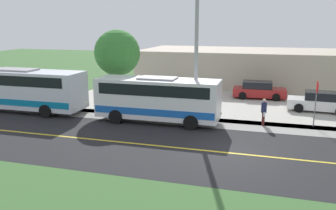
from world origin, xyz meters
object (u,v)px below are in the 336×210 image
(tree_curbside, at_px, (117,53))
(commercial_building, at_px, (252,67))
(stop_sign, at_px, (316,96))
(parked_car_far, at_px, (320,102))
(shuttle_bus_front, at_px, (158,98))
(street_light_pole, at_px, (196,51))
(pedestrian_with_bags, at_px, (264,111))
(parked_car_near, at_px, (259,90))
(transit_bus_rear, at_px, (17,88))

(tree_curbside, height_order, commercial_building, tree_curbside)
(stop_sign, height_order, parked_car_far, stop_sign)
(shuttle_bus_front, distance_m, street_light_pole, 3.86)
(pedestrian_with_bags, xyz_separation_m, parked_car_near, (-8.43, -0.59, -0.23))
(transit_bus_rear, height_order, parked_car_near, transit_bus_rear)
(parked_car_far, distance_m, tree_curbside, 15.29)
(tree_curbside, bearing_deg, street_light_pole, 68.64)
(transit_bus_rear, bearing_deg, tree_curbside, 112.73)
(parked_car_far, xyz_separation_m, tree_curbside, (3.07, -14.58, 3.46))
(stop_sign, bearing_deg, pedestrian_with_bags, -79.87)
(shuttle_bus_front, xyz_separation_m, parked_car_near, (-9.52, 6.05, -0.93))
(pedestrian_with_bags, bearing_deg, commercial_building, -174.32)
(parked_car_far, bearing_deg, commercial_building, -153.52)
(stop_sign, xyz_separation_m, commercial_building, (-15.30, -4.62, -0.17))
(pedestrian_with_bags, height_order, street_light_pole, street_light_pole)
(shuttle_bus_front, relative_size, street_light_pole, 0.95)
(transit_bus_rear, xyz_separation_m, street_light_pole, (-0.32, 13.20, 2.94))
(parked_car_near, bearing_deg, transit_bus_rear, -60.84)
(stop_sign, distance_m, parked_car_far, 4.62)
(transit_bus_rear, distance_m, tree_curbside, 7.73)
(transit_bus_rear, distance_m, commercial_building, 23.15)
(commercial_building, bearing_deg, pedestrian_with_bags, 5.68)
(shuttle_bus_front, height_order, stop_sign, shuttle_bus_front)
(street_light_pole, bearing_deg, transit_bus_rear, -88.63)
(tree_curbside, relative_size, commercial_building, 0.26)
(street_light_pole, distance_m, commercial_building, 16.98)
(pedestrian_with_bags, distance_m, stop_sign, 3.26)
(shuttle_bus_front, height_order, parked_car_far, shuttle_bus_front)
(shuttle_bus_front, bearing_deg, parked_car_far, 119.72)
(parked_car_near, height_order, commercial_building, commercial_building)
(commercial_building, bearing_deg, street_light_pole, -9.27)
(transit_bus_rear, xyz_separation_m, parked_car_near, (-9.42, 16.89, -1.01))
(street_light_pole, bearing_deg, pedestrian_with_bags, 98.97)
(shuttle_bus_front, height_order, pedestrian_with_bags, shuttle_bus_front)
(shuttle_bus_front, bearing_deg, stop_sign, 99.57)
(stop_sign, height_order, tree_curbside, tree_curbside)
(stop_sign, relative_size, tree_curbside, 0.49)
(stop_sign, distance_m, parked_car_near, 8.78)
(tree_curbside, distance_m, commercial_building, 16.88)
(shuttle_bus_front, distance_m, stop_sign, 9.82)
(transit_bus_rear, relative_size, parked_car_near, 2.31)
(parked_car_near, distance_m, parked_car_far, 5.68)
(parked_car_near, height_order, tree_curbside, tree_curbside)
(stop_sign, xyz_separation_m, tree_curbside, (-1.30, -13.75, 2.18))
(transit_bus_rear, relative_size, pedestrian_with_bags, 6.04)
(street_light_pole, bearing_deg, parked_car_near, 157.97)
(street_light_pole, height_order, tree_curbside, street_light_pole)
(stop_sign, height_order, parked_car_near, stop_sign)
(shuttle_bus_front, xyz_separation_m, parked_car_far, (-6.00, 10.51, -0.93))
(pedestrian_with_bags, bearing_deg, shuttle_bus_front, -80.68)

